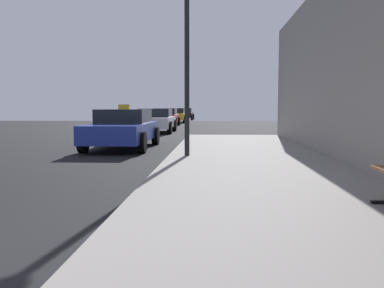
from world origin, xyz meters
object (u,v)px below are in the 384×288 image
car_red (165,117)px  car_black (184,114)px  car_yellow (176,115)px  street_lamp (187,28)px  car_white (155,120)px  car_blue (123,128)px

car_red → car_black: bearing=-91.0°
car_red → car_black: size_ratio=0.98×
car_red → car_yellow: bearing=-90.6°
street_lamp → car_red: (-2.87, 20.16, -2.58)m
car_white → car_black: bearing=-89.8°
car_blue → car_white: car_blue is taller
street_lamp → car_white: 12.81m
street_lamp → car_yellow: 27.73m
street_lamp → car_yellow: street_lamp is taller
car_white → street_lamp: bearing=101.5°
car_white → car_yellow: bearing=-88.9°
car_white → car_red: 7.87m
car_red → car_yellow: same height
car_black → street_lamp: bearing=94.2°
car_white → car_blue: bearing=91.2°
car_blue → car_black: (-0.29, 31.81, -0.00)m
car_red → car_black: (0.27, 15.01, 0.00)m
car_white → car_yellow: 15.17m
car_white → car_red: bearing=-87.3°
street_lamp → car_white: street_lamp is taller
street_lamp → car_blue: street_lamp is taller
car_blue → car_yellow: 24.12m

